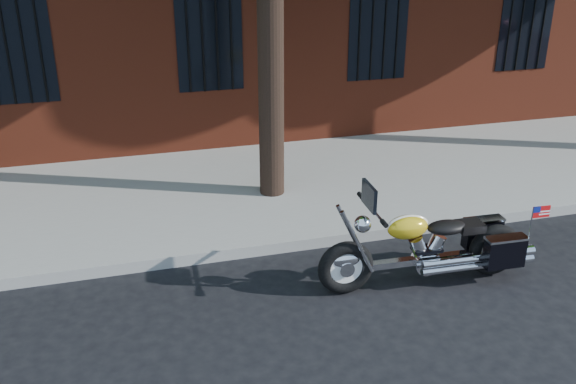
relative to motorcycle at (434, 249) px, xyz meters
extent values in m
plane|color=black|center=(-1.71, -0.17, -0.44)|extent=(120.00, 120.00, 0.00)
cube|color=gray|center=(-1.71, 1.21, -0.37)|extent=(40.00, 0.16, 0.15)
cube|color=gray|center=(-1.71, 3.09, -0.37)|extent=(40.00, 3.60, 0.15)
cube|color=black|center=(-1.71, 4.94, 1.76)|extent=(1.10, 0.14, 2.00)
cylinder|color=black|center=(-1.71, 4.86, 1.76)|extent=(0.04, 0.04, 2.00)
cylinder|color=black|center=(-1.21, 2.73, 2.06)|extent=(0.36, 0.36, 5.00)
torus|color=black|center=(-1.05, 0.05, -0.11)|extent=(0.65, 0.17, 0.65)
torus|color=black|center=(0.78, -0.03, -0.11)|extent=(0.65, 0.17, 0.65)
cylinder|color=white|center=(-1.05, 0.05, -0.11)|extent=(0.48, 0.08, 0.48)
cylinder|color=white|center=(0.78, -0.03, -0.11)|extent=(0.48, 0.08, 0.48)
ellipsoid|color=white|center=(-1.05, 0.05, -0.02)|extent=(0.34, 0.14, 0.19)
ellipsoid|color=yellow|center=(0.78, -0.03, 0.00)|extent=(0.34, 0.15, 0.19)
cube|color=white|center=(-0.13, 0.01, -0.13)|extent=(1.45, 0.16, 0.08)
cylinder|color=white|center=(-0.08, 0.01, -0.15)|extent=(0.32, 0.19, 0.31)
cylinder|color=white|center=(0.39, -0.18, -0.14)|extent=(1.21, 0.14, 0.09)
ellipsoid|color=yellow|center=(-0.34, 0.02, 0.31)|extent=(0.49, 0.29, 0.28)
ellipsoid|color=black|center=(0.14, 0.00, 0.25)|extent=(0.48, 0.29, 0.15)
cube|color=black|center=(0.77, 0.22, -0.01)|extent=(0.47, 0.17, 0.37)
cube|color=black|center=(0.74, -0.28, -0.01)|extent=(0.47, 0.17, 0.37)
cylinder|color=white|center=(-0.78, 0.04, 0.58)|extent=(0.07, 0.75, 0.03)
sphere|color=white|center=(-0.87, 0.04, 0.41)|extent=(0.20, 0.20, 0.19)
cube|color=black|center=(-0.81, 0.04, 0.73)|extent=(0.05, 0.39, 0.27)
cube|color=red|center=(1.10, -0.33, 0.47)|extent=(0.21, 0.02, 0.13)
camera|label=1|loc=(-3.34, -5.77, 3.49)|focal=40.00mm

